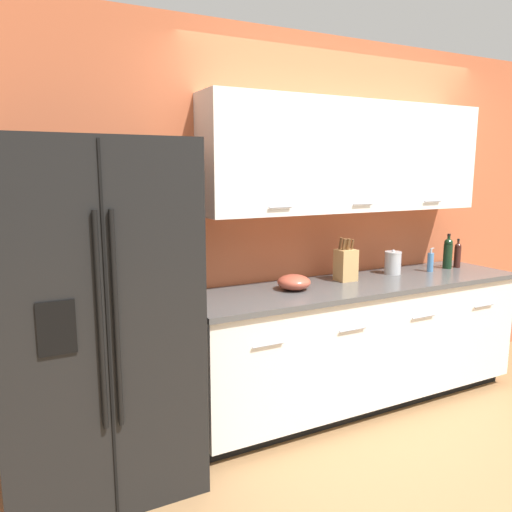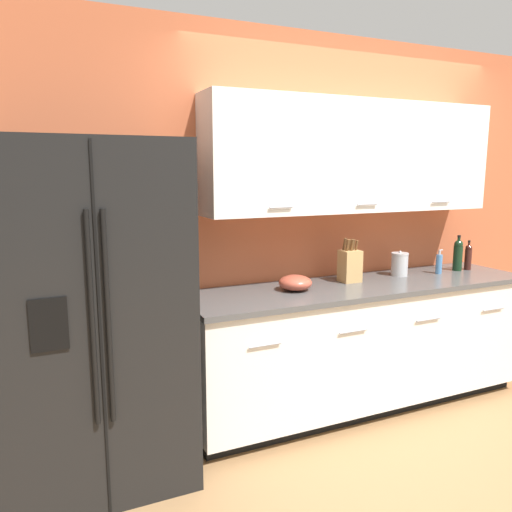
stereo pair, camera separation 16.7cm
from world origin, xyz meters
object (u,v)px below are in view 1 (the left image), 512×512
(soap_dispenser, at_px, (430,262))
(wine_bottle, at_px, (448,253))
(oil_bottle, at_px, (457,255))
(steel_canister, at_px, (393,263))
(refrigerator, at_px, (94,318))
(mixing_bowl, at_px, (294,282))
(knife_block, at_px, (346,264))

(soap_dispenser, bearing_deg, wine_bottle, 8.27)
(oil_bottle, bearing_deg, soap_dispenser, -176.08)
(wine_bottle, bearing_deg, steel_canister, 176.20)
(refrigerator, distance_m, soap_dispenser, 2.53)
(steel_canister, distance_m, mixing_bowl, 0.93)
(soap_dispenser, xyz_separation_m, mixing_bowl, (-1.24, -0.02, -0.03))
(refrigerator, distance_m, wine_bottle, 2.76)
(refrigerator, distance_m, knife_block, 1.77)
(mixing_bowl, bearing_deg, oil_bottle, 1.49)
(knife_block, distance_m, wine_bottle, 1.00)
(wine_bottle, bearing_deg, knife_block, 179.15)
(mixing_bowl, bearing_deg, steel_canister, 5.34)
(knife_block, xyz_separation_m, oil_bottle, (1.09, -0.02, -0.01))
(wine_bottle, bearing_deg, oil_bottle, -5.84)
(soap_dispenser, bearing_deg, refrigerator, -177.33)
(refrigerator, height_order, steel_canister, refrigerator)
(oil_bottle, bearing_deg, mixing_bowl, -178.51)
(oil_bottle, height_order, mixing_bowl, oil_bottle)
(wine_bottle, bearing_deg, mixing_bowl, -178.01)
(soap_dispenser, bearing_deg, mixing_bowl, -179.14)
(refrigerator, bearing_deg, steel_canister, 4.80)
(steel_canister, bearing_deg, oil_bottle, -4.12)
(knife_block, height_order, oil_bottle, knife_block)
(oil_bottle, relative_size, mixing_bowl, 1.06)
(mixing_bowl, bearing_deg, refrigerator, -175.59)
(refrigerator, distance_m, oil_bottle, 2.85)
(mixing_bowl, bearing_deg, wine_bottle, 1.99)
(soap_dispenser, distance_m, mixing_bowl, 1.24)
(wine_bottle, distance_m, soap_dispenser, 0.23)
(refrigerator, height_order, knife_block, refrigerator)
(wine_bottle, relative_size, mixing_bowl, 1.27)
(oil_bottle, bearing_deg, refrigerator, -177.19)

